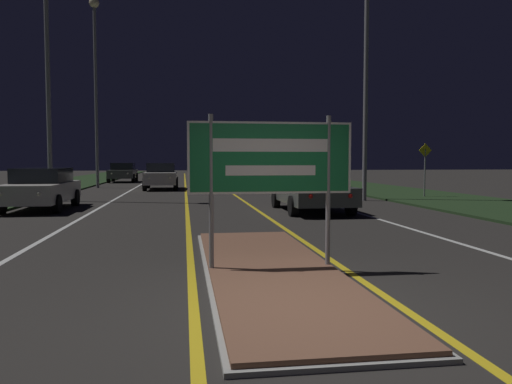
{
  "coord_description": "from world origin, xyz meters",
  "views": [
    {
      "loc": [
        -1.26,
        -5.2,
        1.66
      ],
      "look_at": [
        0.0,
        3.5,
        1.11
      ],
      "focal_mm": 35.0,
      "sensor_mm": 36.0,
      "label": 1
    }
  ],
  "objects": [
    {
      "name": "ground_plane",
      "position": [
        0.0,
        0.0,
        0.0
      ],
      "size": [
        160.0,
        160.0,
        0.0
      ],
      "primitive_type": "plane",
      "color": "#282623"
    },
    {
      "name": "median_island",
      "position": [
        0.0,
        2.0,
        0.04
      ],
      "size": [
        1.95,
        7.06,
        0.1
      ],
      "color": "#999993",
      "rests_on": "ground_plane"
    },
    {
      "name": "verge_left",
      "position": [
        -9.5,
        20.0,
        0.04
      ],
      "size": [
        5.0,
        100.0,
        0.08
      ],
      "color": "#1E3319",
      "rests_on": "ground_plane"
    },
    {
      "name": "verge_right",
      "position": [
        9.5,
        20.0,
        0.04
      ],
      "size": [
        5.0,
        100.0,
        0.08
      ],
      "color": "#1E3319",
      "rests_on": "ground_plane"
    },
    {
      "name": "centre_line_yellow_left",
      "position": [
        -1.16,
        25.0,
        0.0
      ],
      "size": [
        0.12,
        70.0,
        0.01
      ],
      "color": "gold",
      "rests_on": "ground_plane"
    },
    {
      "name": "centre_line_yellow_right",
      "position": [
        1.16,
        25.0,
        0.0
      ],
      "size": [
        0.12,
        70.0,
        0.01
      ],
      "color": "gold",
      "rests_on": "ground_plane"
    },
    {
      "name": "lane_line_white_left",
      "position": [
        -4.2,
        25.0,
        0.0
      ],
      "size": [
        0.12,
        70.0,
        0.01
      ],
      "color": "silver",
      "rests_on": "ground_plane"
    },
    {
      "name": "lane_line_white_right",
      "position": [
        4.2,
        25.0,
        0.0
      ],
      "size": [
        0.12,
        70.0,
        0.01
      ],
      "color": "silver",
      "rests_on": "ground_plane"
    },
    {
      "name": "edge_line_white_left",
      "position": [
        -7.2,
        25.0,
        0.0
      ],
      "size": [
        0.1,
        70.0,
        0.01
      ],
      "color": "silver",
      "rests_on": "ground_plane"
    },
    {
      "name": "edge_line_white_right",
      "position": [
        7.2,
        25.0,
        0.0
      ],
      "size": [
        0.1,
        70.0,
        0.01
      ],
      "color": "silver",
      "rests_on": "ground_plane"
    },
    {
      "name": "highway_sign",
      "position": [
        0.0,
        1.99,
        1.63
      ],
      "size": [
        2.42,
        0.07,
        2.22
      ],
      "color": "gray",
      "rests_on": "median_island"
    },
    {
      "name": "streetlight_left_near",
      "position": [
        -6.66,
        16.15,
        7.52
      ],
      "size": [
        0.58,
        0.58,
        11.45
      ],
      "color": "gray",
      "rests_on": "ground_plane"
    },
    {
      "name": "streetlight_left_far",
      "position": [
        -6.47,
        26.2,
        7.47
      ],
      "size": [
        0.59,
        0.59,
        11.34
      ],
      "color": "gray",
      "rests_on": "ground_plane"
    },
    {
      "name": "streetlight_right_near",
      "position": [
        6.14,
        14.56,
        6.56
      ],
      "size": [
        0.56,
        0.56,
        9.98
      ],
      "color": "gray",
      "rests_on": "ground_plane"
    },
    {
      "name": "car_receding_0",
      "position": [
        2.85,
        10.58,
        0.73
      ],
      "size": [
        2.01,
        4.57,
        1.4
      ],
      "color": "#4C514C",
      "rests_on": "ground_plane"
    },
    {
      "name": "car_receding_1",
      "position": [
        2.5,
        22.81,
        0.71
      ],
      "size": [
        1.93,
        4.23,
        1.33
      ],
      "color": "#B7B7BC",
      "rests_on": "ground_plane"
    },
    {
      "name": "car_receding_2",
      "position": [
        2.4,
        30.43,
        0.79
      ],
      "size": [
        1.96,
        4.17,
        1.52
      ],
      "color": "silver",
      "rests_on": "ground_plane"
    },
    {
      "name": "car_receding_3",
      "position": [
        2.46,
        38.44,
        0.75
      ],
      "size": [
        1.85,
        4.06,
        1.41
      ],
      "color": "silver",
      "rests_on": "ground_plane"
    },
    {
      "name": "car_approaching_0",
      "position": [
        -6.06,
        12.57,
        0.73
      ],
      "size": [
        1.88,
        4.46,
        1.41
      ],
      "color": "silver",
      "rests_on": "ground_plane"
    },
    {
      "name": "car_approaching_1",
      "position": [
        -2.55,
        24.03,
        0.8
      ],
      "size": [
        1.89,
        4.48,
        1.52
      ],
      "color": "silver",
      "rests_on": "ground_plane"
    },
    {
      "name": "car_approaching_2",
      "position": [
        -5.9,
        34.23,
        0.78
      ],
      "size": [
        2.01,
        4.06,
        1.48
      ],
      "color": "#4C514C",
      "rests_on": "ground_plane"
    },
    {
      "name": "warning_sign",
      "position": [
        9.27,
        15.48,
        1.49
      ],
      "size": [
        0.6,
        0.06,
        2.33
      ],
      "color": "gray",
      "rests_on": "verge_right"
    }
  ]
}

